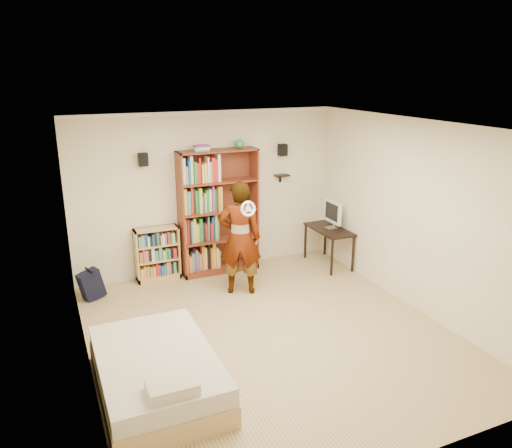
{
  "coord_description": "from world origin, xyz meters",
  "views": [
    {
      "loc": [
        -2.51,
        -5.28,
        3.33
      ],
      "look_at": [
        0.06,
        0.6,
        1.33
      ],
      "focal_mm": 35.0,
      "sensor_mm": 36.0,
      "label": 1
    }
  ],
  "objects_px": {
    "tall_bookshelf": "(219,212)",
    "computer_desk": "(328,246)",
    "daybed": "(157,368)",
    "person": "(240,238)",
    "low_bookshelf": "(157,254)"
  },
  "relations": [
    {
      "from": "computer_desk",
      "to": "person",
      "type": "relative_size",
      "value": 0.56
    },
    {
      "from": "daybed",
      "to": "person",
      "type": "distance_m",
      "value": 2.71
    },
    {
      "from": "low_bookshelf",
      "to": "person",
      "type": "xyz_separation_m",
      "value": [
        1.06,
        -1.0,
        0.44
      ]
    },
    {
      "from": "daybed",
      "to": "computer_desk",
      "type": "bearing_deg",
      "value": 33.71
    },
    {
      "from": "tall_bookshelf",
      "to": "computer_desk",
      "type": "height_order",
      "value": "tall_bookshelf"
    },
    {
      "from": "tall_bookshelf",
      "to": "daybed",
      "type": "bearing_deg",
      "value": -121.03
    },
    {
      "from": "tall_bookshelf",
      "to": "computer_desk",
      "type": "distance_m",
      "value": 2.05
    },
    {
      "from": "tall_bookshelf",
      "to": "person",
      "type": "distance_m",
      "value": 0.95
    },
    {
      "from": "low_bookshelf",
      "to": "daybed",
      "type": "xyz_separation_m",
      "value": [
        -0.7,
        -2.97,
        -0.17
      ]
    },
    {
      "from": "tall_bookshelf",
      "to": "person",
      "type": "height_order",
      "value": "tall_bookshelf"
    },
    {
      "from": "low_bookshelf",
      "to": "computer_desk",
      "type": "height_order",
      "value": "low_bookshelf"
    },
    {
      "from": "tall_bookshelf",
      "to": "person",
      "type": "xyz_separation_m",
      "value": [
        0.0,
        -0.94,
        -0.16
      ]
    },
    {
      "from": "person",
      "to": "low_bookshelf",
      "type": "bearing_deg",
      "value": -20.55
    },
    {
      "from": "low_bookshelf",
      "to": "person",
      "type": "relative_size",
      "value": 0.5
    },
    {
      "from": "computer_desk",
      "to": "daybed",
      "type": "height_order",
      "value": "computer_desk"
    }
  ]
}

